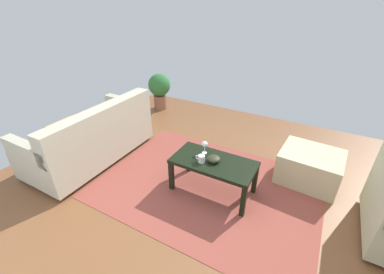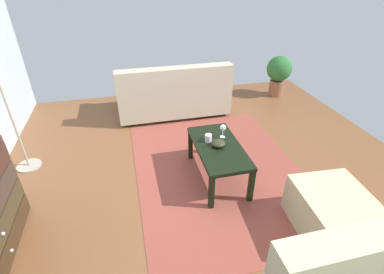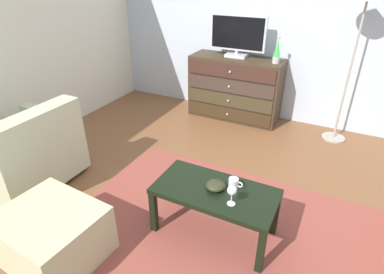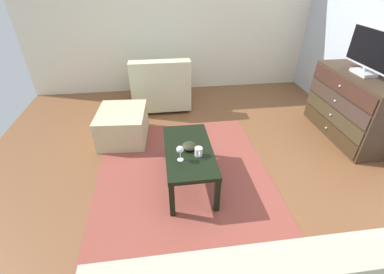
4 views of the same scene
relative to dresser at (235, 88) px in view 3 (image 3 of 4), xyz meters
name	(u,v)px [view 3 (image 3 of 4)]	position (x,y,z in m)	size (l,w,h in m)	color
ground_plane	(209,217)	(0.53, -2.04, -0.45)	(5.55, 5.19, 0.05)	brown
wall_accent_rear	(288,17)	(0.53, 0.31, 0.93)	(5.55, 0.12, 2.72)	silver
area_rug	(221,238)	(0.73, -2.24, -0.43)	(2.60, 1.90, 0.01)	brown
dresser	(235,88)	(0.00, 0.00, 0.00)	(1.25, 0.49, 0.86)	#3C2C1E
tv	(238,35)	(-0.02, 0.02, 0.71)	(0.75, 0.18, 0.54)	silver
lava_lamp	(277,51)	(0.52, -0.04, 0.58)	(0.09, 0.09, 0.33)	#B7B7BC
coffee_table	(215,196)	(0.64, -2.20, -0.06)	(0.94, 0.48, 0.43)	black
wine_glass	(232,191)	(0.81, -2.29, 0.11)	(0.07, 0.07, 0.16)	silver
mug	(234,183)	(0.76, -2.11, 0.04)	(0.11, 0.08, 0.08)	silver
bowl_decorative	(216,186)	(0.64, -2.19, 0.03)	(0.15, 0.15, 0.07)	#2C2D1B
armchair	(26,154)	(-1.24, -2.41, -0.09)	(0.80, 0.89, 0.82)	#332319
ottoman	(52,235)	(-0.32, -2.96, -0.23)	(0.70, 0.60, 0.40)	#C4BD8F
standing_lamp	(365,8)	(1.37, -0.05, 1.12)	(0.32, 0.32, 1.80)	#A59E8C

